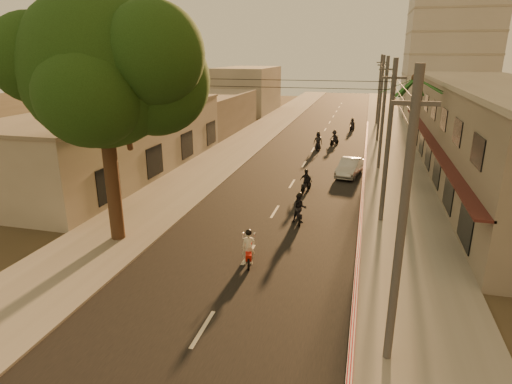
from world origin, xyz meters
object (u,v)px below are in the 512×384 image
scooter_far_a (318,142)px  scooter_red (249,249)px  broadleaf_tree (110,70)px  scooter_mid_a (299,209)px  parked_car (349,167)px  scooter_far_b (334,138)px  scooter_mid_b (306,181)px  scooter_far_c (352,125)px  palm_tree (415,85)px

scooter_far_a → scooter_red: bearing=-91.9°
scooter_far_a → broadleaf_tree: bearing=-108.0°
scooter_mid_a → parked_car: scooter_mid_a is taller
scooter_red → scooter_far_b: size_ratio=1.07×
scooter_red → scooter_mid_b: (0.98, 11.35, -0.03)m
scooter_red → scooter_far_b: (1.58, 27.65, -0.02)m
scooter_mid_a → parked_car: bearing=66.7°
scooter_red → scooter_far_a: (0.21, 24.90, 0.06)m
scooter_mid_a → scooter_far_c: bearing=75.9°
scooter_far_b → parked_car: 11.64m
parked_car → scooter_far_c: bearing=101.6°
scooter_far_b → scooter_far_a: bearing=-91.0°
scooter_red → scooter_far_a: 24.90m
scooter_red → scooter_far_c: size_ratio=1.10×
palm_tree → scooter_far_a: 14.04m
broadleaf_tree → scooter_mid_a: (8.30, 4.54, -7.66)m
broadleaf_tree → palm_tree: (14.61, 13.86, -1.33)m
broadleaf_tree → scooter_mid_a: size_ratio=6.65×
scooter_far_b → scooter_mid_a: bearing=-64.9°
scooter_far_b → parked_car: bearing=-54.0°
scooter_red → scooter_far_b: scooter_red is taller
scooter_far_a → palm_tree: bearing=-54.5°
broadleaf_tree → scooter_far_b: (8.45, 26.63, -7.73)m
scooter_mid_b → scooter_red: bearing=-80.4°
palm_tree → scooter_far_a: size_ratio=4.39×
scooter_far_c → palm_tree: bearing=-61.2°
palm_tree → scooter_far_b: 15.56m
scooter_mid_b → scooter_far_b: 16.32m
palm_tree → scooter_far_c: 23.56m
scooter_red → scooter_far_a: scooter_far_a is taller
broadleaf_tree → scooter_far_a: 26.05m
palm_tree → scooter_far_a: bearing=127.0°
scooter_red → parked_car: 16.63m
palm_tree → scooter_red: palm_tree is taller
scooter_red → parked_car: (3.70, 16.21, -0.09)m
scooter_red → scooter_far_b: bearing=71.7°
scooter_mid_b → parked_car: (2.73, 4.86, -0.06)m
scooter_mid_b → parked_car: bearing=75.2°
scooter_mid_a → scooter_mid_b: (-0.46, 5.79, -0.09)m
broadleaf_tree → scooter_mid_b: broadleaf_tree is taller
scooter_mid_b → scooter_far_c: scooter_mid_b is taller
broadleaf_tree → parked_car: size_ratio=2.82×
broadleaf_tree → palm_tree: bearing=43.5°
broadleaf_tree → palm_tree: broadleaf_tree is taller
scooter_far_c → parked_car: bearing=-71.4°
scooter_far_a → parked_car: (3.50, -8.69, -0.14)m
broadleaf_tree → scooter_mid_b: bearing=52.8°
scooter_red → scooter_far_a: bearing=74.5°
scooter_mid_b → broadleaf_tree: bearing=-112.7°
broadleaf_tree → palm_tree: size_ratio=1.48×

